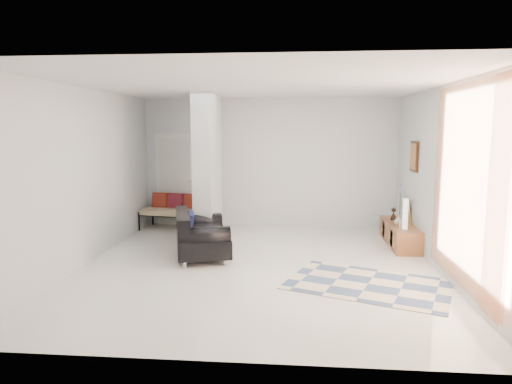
{
  "coord_description": "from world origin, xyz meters",
  "views": [
    {
      "loc": [
        0.57,
        -6.95,
        2.18
      ],
      "look_at": [
        -0.09,
        0.6,
        1.1
      ],
      "focal_mm": 32.0,
      "sensor_mm": 36.0,
      "label": 1
    }
  ],
  "objects": [
    {
      "name": "floor",
      "position": [
        0.0,
        0.0,
        0.0
      ],
      "size": [
        6.0,
        6.0,
        0.0
      ],
      "primitive_type": "plane",
      "color": "silver",
      "rests_on": "ground"
    },
    {
      "name": "ceiling",
      "position": [
        0.0,
        0.0,
        2.8
      ],
      "size": [
        6.0,
        6.0,
        0.0
      ],
      "primitive_type": "plane",
      "rotation": [
        3.14,
        0.0,
        0.0
      ],
      "color": "white",
      "rests_on": "wall_back"
    },
    {
      "name": "wall_back",
      "position": [
        0.0,
        3.0,
        1.4
      ],
      "size": [
        6.0,
        0.0,
        6.0
      ],
      "primitive_type": "plane",
      "rotation": [
        1.57,
        0.0,
        0.0
      ],
      "color": "silver",
      "rests_on": "ground"
    },
    {
      "name": "wall_front",
      "position": [
        0.0,
        -3.0,
        1.4
      ],
      "size": [
        6.0,
        0.0,
        6.0
      ],
      "primitive_type": "plane",
      "rotation": [
        -1.57,
        0.0,
        0.0
      ],
      "color": "silver",
      "rests_on": "ground"
    },
    {
      "name": "wall_left",
      "position": [
        -2.75,
        0.0,
        1.4
      ],
      "size": [
        0.0,
        6.0,
        6.0
      ],
      "primitive_type": "plane",
      "rotation": [
        1.57,
        0.0,
        1.57
      ],
      "color": "silver",
      "rests_on": "ground"
    },
    {
      "name": "wall_right",
      "position": [
        2.75,
        0.0,
        1.4
      ],
      "size": [
        0.0,
        6.0,
        6.0
      ],
      "primitive_type": "plane",
      "rotation": [
        1.57,
        0.0,
        -1.57
      ],
      "color": "silver",
      "rests_on": "ground"
    },
    {
      "name": "partition_column",
      "position": [
        -1.1,
        1.6,
        1.4
      ],
      "size": [
        0.35,
        1.2,
        2.8
      ],
      "primitive_type": "cube",
      "color": "#AFB5B7",
      "rests_on": "floor"
    },
    {
      "name": "hallway_door",
      "position": [
        -2.1,
        2.96,
        1.02
      ],
      "size": [
        0.85,
        0.06,
        2.04
      ],
      "primitive_type": "cube",
      "color": "white",
      "rests_on": "floor"
    },
    {
      "name": "curtain",
      "position": [
        2.67,
        -1.15,
        1.45
      ],
      "size": [
        0.0,
        2.55,
        2.55
      ],
      "primitive_type": "plane",
      "rotation": [
        1.57,
        0.0,
        1.57
      ],
      "color": "orange",
      "rests_on": "wall_right"
    },
    {
      "name": "wall_art",
      "position": [
        2.72,
        1.56,
        1.65
      ],
      "size": [
        0.04,
        0.45,
        0.55
      ],
      "primitive_type": "cube",
      "color": "#381F0F",
      "rests_on": "wall_right"
    },
    {
      "name": "media_console",
      "position": [
        2.52,
        1.56,
        0.21
      ],
      "size": [
        0.45,
        1.65,
        0.8
      ],
      "color": "brown",
      "rests_on": "floor"
    },
    {
      "name": "loveseat",
      "position": [
        -1.06,
        0.49,
        0.36
      ],
      "size": [
        1.2,
        1.61,
        0.76
      ],
      "rotation": [
        0.0,
        0.0,
        0.28
      ],
      "color": "silver",
      "rests_on": "floor"
    },
    {
      "name": "daybed",
      "position": [
        -1.92,
        2.48,
        0.42
      ],
      "size": [
        1.67,
        0.9,
        0.77
      ],
      "rotation": [
        0.0,
        0.0,
        -0.15
      ],
      "color": "black",
      "rests_on": "floor"
    },
    {
      "name": "area_rug",
      "position": [
        1.6,
        -0.73,
        0.01
      ],
      "size": [
        2.53,
        2.12,
        0.01
      ],
      "primitive_type": "cube",
      "rotation": [
        0.0,
        0.0,
        -0.37
      ],
      "color": "beige",
      "rests_on": "floor"
    },
    {
      "name": "cylinder_lamp",
      "position": [
        2.5,
        1.1,
        0.67
      ],
      "size": [
        0.1,
        0.1,
        0.54
      ],
      "primitive_type": "cylinder",
      "color": "silver",
      "rests_on": "media_console"
    },
    {
      "name": "bronze_figurine",
      "position": [
        2.47,
        1.9,
        0.52
      ],
      "size": [
        0.12,
        0.12,
        0.23
      ],
      "primitive_type": null,
      "rotation": [
        0.0,
        0.0,
        -0.01
      ],
      "color": "black",
      "rests_on": "media_console"
    },
    {
      "name": "vase",
      "position": [
        2.47,
        1.4,
        0.49
      ],
      "size": [
        0.18,
        0.18,
        0.18
      ],
      "primitive_type": "imported",
      "rotation": [
        0.0,
        0.0,
        -0.04
      ],
      "color": "silver",
      "rests_on": "media_console"
    }
  ]
}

